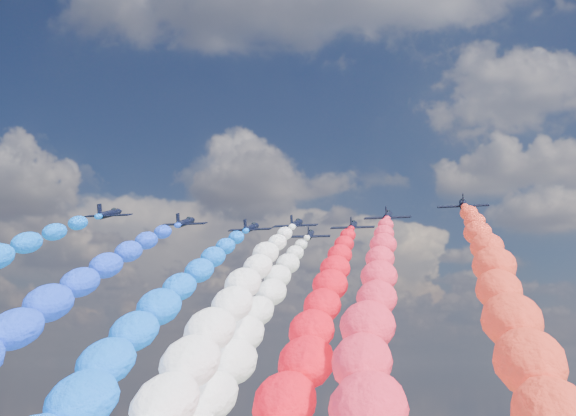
# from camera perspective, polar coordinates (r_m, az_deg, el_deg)

# --- Properties ---
(jet_0) EXTENTS (8.35, 11.24, 5.33)m
(jet_0) POSITION_cam_1_polar(r_m,az_deg,el_deg) (133.90, -13.13, -0.42)
(jet_0) COLOR black
(jet_1) EXTENTS (8.47, 11.33, 5.33)m
(jet_1) POSITION_cam_1_polar(r_m,az_deg,el_deg) (139.61, -7.64, -1.07)
(jet_1) COLOR black
(trail_1) EXTENTS (6.44, 105.08, 47.67)m
(trail_1) POSITION_cam_1_polar(r_m,az_deg,el_deg) (87.56, -18.43, -8.91)
(trail_1) COLOR blue
(jet_2) EXTENTS (8.75, 11.52, 5.33)m
(jet_2) POSITION_cam_1_polar(r_m,az_deg,el_deg) (144.18, -2.77, -1.48)
(jet_2) COLOR black
(trail_2) EXTENTS (6.44, 105.08, 47.67)m
(trail_2) POSITION_cam_1_polar(r_m,az_deg,el_deg) (90.30, -10.18, -9.37)
(trail_2) COLOR blue
(jet_3) EXTENTS (8.55, 11.38, 5.33)m
(jet_3) POSITION_cam_1_polar(r_m,az_deg,el_deg) (139.98, 0.59, -1.20)
(jet_3) COLOR black
(trail_3) EXTENTS (6.44, 105.08, 47.67)m
(trail_3) POSITION_cam_1_polar(r_m,az_deg,el_deg) (85.13, -5.02, -9.38)
(trail_3) COLOR white
(jet_4) EXTENTS (8.64, 11.45, 5.33)m
(jet_4) POSITION_cam_1_polar(r_m,az_deg,el_deg) (151.87, 1.64, -2.00)
(jet_4) COLOR black
(trail_4) EXTENTS (6.44, 105.08, 47.67)m
(trail_4) POSITION_cam_1_polar(r_m,az_deg,el_deg) (96.91, -2.66, -9.66)
(trail_4) COLOR white
(jet_5) EXTENTS (8.08, 11.05, 5.33)m
(jet_5) POSITION_cam_1_polar(r_m,az_deg,el_deg) (142.27, 4.84, -1.32)
(jet_5) COLOR black
(trail_5) EXTENTS (6.44, 105.08, 47.67)m
(trail_5) POSITION_cam_1_polar(r_m,az_deg,el_deg) (86.69, 2.15, -9.45)
(trail_5) COLOR red
(jet_6) EXTENTS (8.44, 11.30, 5.33)m
(jet_6) POSITION_cam_1_polar(r_m,az_deg,el_deg) (133.31, 7.42, -0.58)
(jet_6) COLOR black
(trail_6) EXTENTS (6.44, 105.08, 47.67)m
(trail_6) POSITION_cam_1_polar(r_m,az_deg,el_deg) (77.36, 6.34, -9.15)
(trail_6) COLOR #F02642
(jet_7) EXTENTS (8.62, 11.43, 5.33)m
(jet_7) POSITION_cam_1_polar(r_m,az_deg,el_deg) (125.72, 12.85, 0.27)
(jet_7) COLOR black
(trail_7) EXTENTS (6.44, 105.08, 47.67)m
(trail_7) POSITION_cam_1_polar(r_m,az_deg,el_deg) (69.79, 16.14, -8.54)
(trail_7) COLOR red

